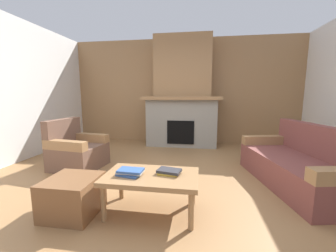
{
  "coord_description": "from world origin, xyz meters",
  "views": [
    {
      "loc": [
        0.45,
        -2.63,
        1.28
      ],
      "look_at": [
        -0.12,
        1.04,
        0.71
      ],
      "focal_mm": 22.28,
      "sensor_mm": 36.0,
      "label": 1
    }
  ],
  "objects_px": {
    "fireplace": "(182,99)",
    "coffee_table": "(151,179)",
    "couch": "(300,166)",
    "armchair": "(76,151)",
    "ottoman": "(73,196)"
  },
  "relations": [
    {
      "from": "fireplace",
      "to": "coffee_table",
      "type": "distance_m",
      "value": 3.28
    },
    {
      "from": "couch",
      "to": "armchair",
      "type": "xyz_separation_m",
      "value": [
        -3.53,
        0.2,
        0.01
      ]
    },
    {
      "from": "armchair",
      "to": "ottoman",
      "type": "relative_size",
      "value": 1.63
    },
    {
      "from": "armchair",
      "to": "coffee_table",
      "type": "distance_m",
      "value": 2.01
    },
    {
      "from": "couch",
      "to": "fireplace",
      "type": "bearing_deg",
      "value": 129.99
    },
    {
      "from": "fireplace",
      "to": "coffee_table",
      "type": "height_order",
      "value": "fireplace"
    },
    {
      "from": "fireplace",
      "to": "couch",
      "type": "relative_size",
      "value": 1.4
    },
    {
      "from": "fireplace",
      "to": "ottoman",
      "type": "height_order",
      "value": "fireplace"
    },
    {
      "from": "couch",
      "to": "coffee_table",
      "type": "bearing_deg",
      "value": -152.72
    },
    {
      "from": "ottoman",
      "to": "couch",
      "type": "bearing_deg",
      "value": 22.68
    },
    {
      "from": "ottoman",
      "to": "fireplace",
      "type": "bearing_deg",
      "value": 75.28
    },
    {
      "from": "fireplace",
      "to": "coffee_table",
      "type": "relative_size",
      "value": 2.7
    },
    {
      "from": "armchair",
      "to": "ottoman",
      "type": "bearing_deg",
      "value": -59.21
    },
    {
      "from": "fireplace",
      "to": "ottoman",
      "type": "bearing_deg",
      "value": -104.72
    },
    {
      "from": "fireplace",
      "to": "armchair",
      "type": "bearing_deg",
      "value": -130.0
    }
  ]
}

